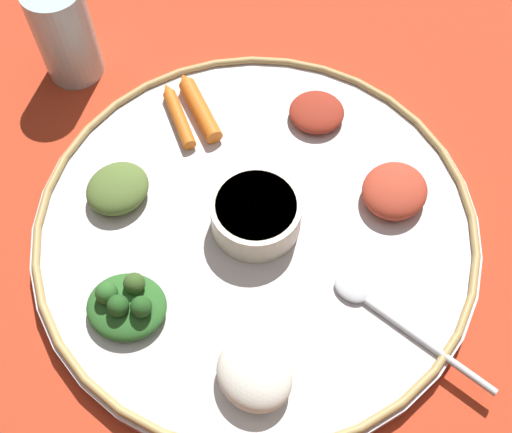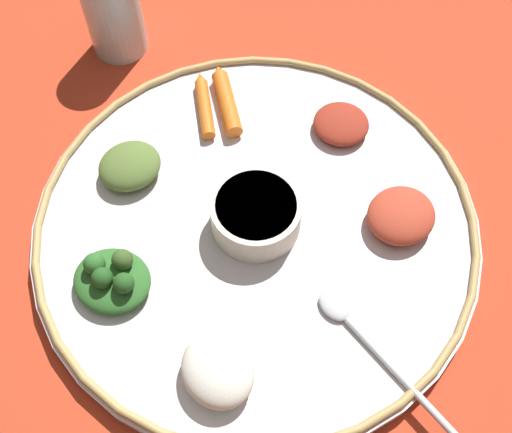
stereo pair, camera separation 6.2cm
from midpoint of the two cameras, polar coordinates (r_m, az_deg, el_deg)
The scene contains 13 objects.
ground_plane at distance 0.65m, azimuth 2.73°, elevation -1.65°, with size 2.40×2.40×0.00m, color #B7381E.
platter at distance 0.64m, azimuth 2.76°, elevation -1.29°, with size 0.45×0.45×0.02m, color silver.
platter_rim at distance 0.63m, azimuth 2.80°, elevation -0.78°, with size 0.44×0.44×0.01m, color tan.
center_bowl at distance 0.62m, azimuth 2.88°, elevation 0.02°, with size 0.09×0.09×0.04m.
spoon at distance 0.60m, azimuth 12.82°, elevation -10.98°, with size 0.16×0.09×0.01m.
greens_pile at distance 0.60m, azimuth -10.04°, elevation -5.80°, with size 0.10×0.10×0.04m.
carrot_near_spoon at distance 0.71m, azimuth -0.47°, elevation 10.32°, with size 0.10×0.02×0.02m.
carrot_outer at distance 0.71m, azimuth -2.19°, elevation 9.89°, with size 0.09×0.02×0.01m.
mound_berbere_red at distance 0.65m, azimuth 15.67°, elevation -0.16°, with size 0.07×0.06×0.03m, color #B73D28.
mound_rice_white at distance 0.56m, azimuth -0.24°, elevation -14.02°, with size 0.07×0.06×0.03m, color silver.
mound_beet at distance 0.70m, azimuth 10.24°, elevation 8.04°, with size 0.06×0.06×0.02m, color maroon.
mound_collards at distance 0.66m, azimuth -8.73°, elevation 4.32°, with size 0.07×0.06×0.03m, color #567033.
drinking_glass at distance 0.78m, azimuth -10.45°, elevation 17.40°, with size 0.07×0.07×0.12m.
Camera 2 is at (0.30, -0.07, 0.57)m, focal length 44.30 mm.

